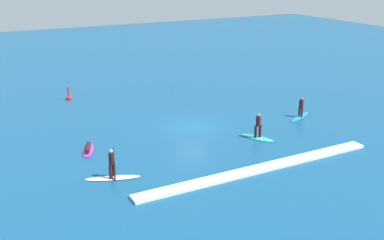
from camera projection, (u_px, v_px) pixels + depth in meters
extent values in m
plane|color=navy|center=(192.00, 126.00, 34.99)|extent=(120.00, 120.00, 0.00)
ellipsoid|color=purple|center=(88.00, 150.00, 30.44)|extent=(1.55, 2.60, 0.09)
cylinder|color=#381414|center=(88.00, 147.00, 30.33)|extent=(0.82, 1.53, 0.31)
sphere|color=tan|center=(89.00, 142.00, 31.14)|extent=(0.26, 0.26, 0.20)
ellipsoid|color=#1E8CD1|center=(300.00, 117.00, 36.98)|extent=(2.95, 1.82, 0.08)
cylinder|color=#381414|center=(302.00, 112.00, 36.70)|extent=(0.23, 0.23, 0.77)
cylinder|color=#381414|center=(299.00, 111.00, 36.98)|extent=(0.23, 0.23, 0.77)
cylinder|color=#381414|center=(301.00, 104.00, 36.62)|extent=(0.47, 0.47, 0.58)
sphere|color=brown|center=(302.00, 99.00, 36.49)|extent=(0.33, 0.33, 0.25)
ellipsoid|color=#33C6CC|center=(258.00, 138.00, 32.58)|extent=(1.82, 2.61, 0.07)
cylinder|color=#381414|center=(256.00, 132.00, 32.35)|extent=(0.27, 0.27, 0.89)
cylinder|color=#381414|center=(260.00, 131.00, 32.49)|extent=(0.27, 0.27, 0.89)
cylinder|color=#381414|center=(258.00, 121.00, 32.17)|extent=(0.45, 0.45, 0.66)
sphere|color=#A37556|center=(259.00, 115.00, 32.02)|extent=(0.33, 0.33, 0.25)
ellipsoid|color=white|center=(113.00, 178.00, 26.51)|extent=(3.21, 1.68, 0.08)
cylinder|color=#381414|center=(111.00, 172.00, 26.21)|extent=(0.26, 0.26, 0.85)
cylinder|color=#381414|center=(114.00, 169.00, 26.51)|extent=(0.26, 0.26, 0.85)
cylinder|color=#381414|center=(111.00, 158.00, 26.11)|extent=(0.42, 0.42, 0.67)
sphere|color=tan|center=(111.00, 151.00, 25.96)|extent=(0.29, 0.29, 0.22)
cylinder|color=black|center=(114.00, 163.00, 25.94)|extent=(0.16, 0.34, 2.00)
cube|color=black|center=(115.00, 178.00, 26.25)|extent=(0.12, 0.21, 0.32)
sphere|color=red|center=(69.00, 98.00, 41.70)|extent=(0.49, 0.49, 0.49)
cylinder|color=red|center=(68.00, 93.00, 41.54)|extent=(0.14, 0.14, 1.20)
cube|color=white|center=(260.00, 169.00, 27.59)|extent=(16.48, 0.90, 0.18)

